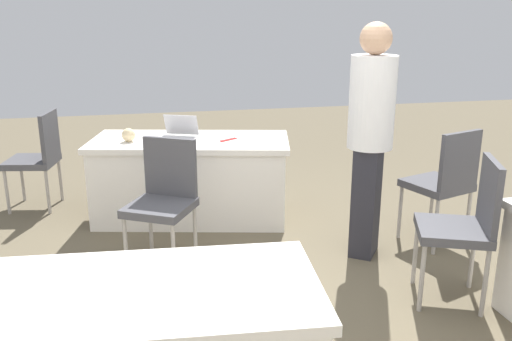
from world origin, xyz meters
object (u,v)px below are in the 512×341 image
(chair_back_row, at_px, (38,154))
(laptop_silver, at_px, (178,135))
(scissors_red, at_px, (228,140))
(table_foreground, at_px, (191,178))
(chair_aisle, at_px, (164,195))
(chair_by_pillar, at_px, (465,221))
(person_presenter, at_px, (370,130))
(yarn_ball, at_px, (128,135))
(chair_near_front, at_px, (444,179))

(chair_back_row, height_order, laptop_silver, laptop_silver)
(scissors_red, bearing_deg, table_foreground, -51.03)
(chair_aisle, height_order, chair_by_pillar, chair_by_pillar)
(table_foreground, bearing_deg, laptop_silver, -16.66)
(chair_back_row, relative_size, person_presenter, 0.53)
(chair_back_row, relative_size, scissors_red, 5.23)
(table_foreground, relative_size, yarn_ball, 15.92)
(chair_near_front, distance_m, yarn_ball, 2.70)
(chair_aisle, distance_m, scissors_red, 1.05)
(chair_back_row, distance_m, laptop_silver, 1.43)
(yarn_ball, bearing_deg, chair_back_row, -32.68)
(chair_by_pillar, relative_size, person_presenter, 0.54)
(chair_near_front, relative_size, chair_by_pillar, 1.00)
(laptop_silver, xyz_separation_m, scissors_red, (-0.44, 0.14, -0.04))
(chair_by_pillar, xyz_separation_m, person_presenter, (0.32, -0.82, 0.44))
(yarn_ball, bearing_deg, laptop_silver, -178.50)
(chair_by_pillar, height_order, yarn_ball, chair_by_pillar)
(scissors_red, bearing_deg, chair_aisle, 19.92)
(person_presenter, distance_m, laptop_silver, 1.77)
(laptop_silver, bearing_deg, chair_near_front, 175.65)
(chair_aisle, relative_size, yarn_ball, 7.97)
(chair_by_pillar, xyz_separation_m, chair_back_row, (2.98, -2.47, -0.03))
(yarn_ball, bearing_deg, table_foreground, 177.93)
(chair_near_front, distance_m, person_presenter, 0.81)
(chair_near_front, bearing_deg, person_presenter, 163.98)
(chair_aisle, bearing_deg, yarn_ball, -45.89)
(chair_aisle, xyz_separation_m, person_presenter, (-1.54, 0.15, 0.46))
(chair_back_row, height_order, person_presenter, person_presenter)
(table_foreground, relative_size, laptop_silver, 4.67)
(chair_by_pillar, height_order, chair_back_row, chair_by_pillar)
(chair_back_row, xyz_separation_m, yarn_ball, (-0.87, 0.56, 0.27))
(chair_aisle, xyz_separation_m, yarn_ball, (0.25, -0.95, 0.26))
(chair_near_front, height_order, chair_by_pillar, same)
(person_presenter, relative_size, scissors_red, 9.91)
(chair_by_pillar, bearing_deg, scissors_red, 56.75)
(chair_by_pillar, distance_m, yarn_ball, 2.86)
(chair_aisle, xyz_separation_m, scissors_red, (-0.62, -0.82, 0.20))
(person_presenter, bearing_deg, table_foreground, -95.00)
(chair_by_pillar, bearing_deg, person_presenter, 43.38)
(table_foreground, height_order, person_presenter, person_presenter)
(chair_near_front, xyz_separation_m, chair_back_row, (3.33, -1.62, -0.03))
(table_foreground, height_order, yarn_ball, yarn_ball)
(person_presenter, bearing_deg, chair_back_row, -86.19)
(scissors_red, bearing_deg, yarn_ball, -41.23)
(table_foreground, distance_m, chair_near_front, 2.20)
(person_presenter, height_order, scissors_red, person_presenter)
(person_presenter, xyz_separation_m, scissors_red, (0.92, -0.97, -0.25))
(person_presenter, distance_m, scissors_red, 1.36)
(laptop_silver, bearing_deg, chair_aisle, 102.64)
(chair_back_row, bearing_deg, laptop_silver, -102.40)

